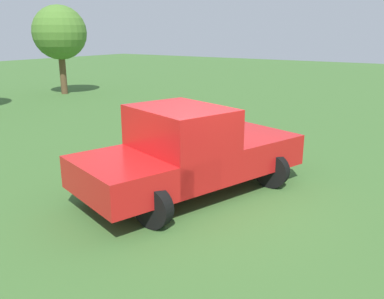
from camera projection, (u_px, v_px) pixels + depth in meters
ground_plane at (205, 203)px, 7.75m from camera, size 80.00×80.00×0.00m
pickup_truck at (187, 150)px, 7.99m from camera, size 3.20×4.98×1.78m
tree_far_center at (60, 33)px, 20.64m from camera, size 2.71×2.71×4.47m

